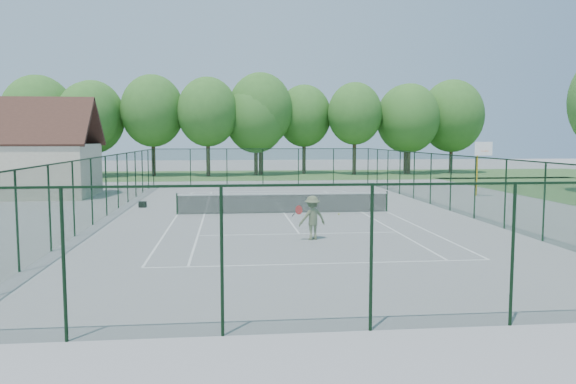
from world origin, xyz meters
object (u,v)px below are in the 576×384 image
(basketball_goal, at_px, (481,158))
(tennis_player, at_px, (312,218))
(tennis_net, at_px, (284,202))
(sports_bag_a, at_px, (143,204))

(basketball_goal, height_order, tennis_player, basketball_goal)
(tennis_net, height_order, basketball_goal, basketball_goal)
(tennis_net, bearing_deg, sports_bag_a, 156.69)
(basketball_goal, xyz_separation_m, tennis_player, (-13.53, -14.66, -1.72))
(tennis_net, bearing_deg, tennis_player, -87.49)
(tennis_player, bearing_deg, tennis_net, 92.51)
(basketball_goal, bearing_deg, tennis_player, -132.71)
(basketball_goal, height_order, sports_bag_a, basketball_goal)
(sports_bag_a, distance_m, tennis_player, 13.68)
(basketball_goal, relative_size, tennis_player, 1.81)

